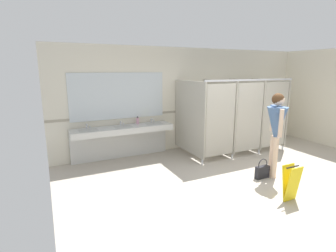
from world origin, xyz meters
name	(u,v)px	position (x,y,z in m)	size (l,w,h in m)	color
ground_plane	(263,183)	(0.00, 0.00, -0.05)	(7.67, 5.95, 0.10)	#B2A899
wall_back	(193,99)	(0.00, 2.74, 1.37)	(7.67, 0.12, 2.74)	beige
wall_back_tile_band	(194,110)	(0.00, 2.67, 1.05)	(7.67, 0.01, 0.06)	#9E937F
vanity_counter	(122,135)	(-2.15, 2.47, 0.61)	(2.42, 0.53, 0.95)	silver
mirror_panel	(119,96)	(-2.15, 2.66, 1.54)	(2.32, 0.02, 1.11)	silver
bathroom_stalls	(236,114)	(0.74, 1.75, 1.02)	(2.70, 1.42, 1.95)	#B2AD9E
person_standing	(276,124)	(0.35, 0.10, 1.10)	(0.55, 0.55, 1.72)	beige
handbag	(262,171)	(0.08, 0.11, 0.14)	(0.31, 0.10, 0.41)	black
soap_dispenser	(138,121)	(-1.72, 2.55, 0.92)	(0.07, 0.07, 0.19)	#D899B2
wet_floor_sign	(291,183)	(-0.20, -0.78, 0.32)	(0.28, 0.19, 0.62)	yellow
floor_drain_cover	(237,206)	(-1.11, -0.54, 0.00)	(0.14, 0.14, 0.01)	#B7BABF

